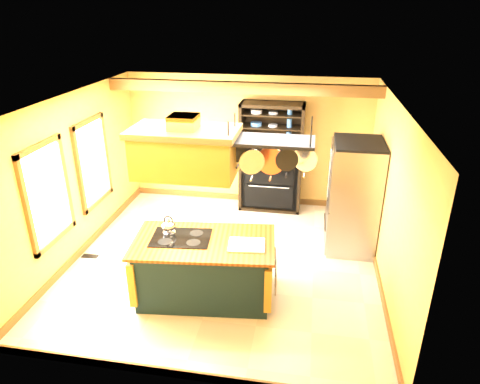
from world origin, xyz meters
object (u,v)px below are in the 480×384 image
(pot_rack, at_px, (271,149))
(refrigerator, at_px, (353,199))
(kitchen_island, at_px, (205,268))
(hutch, at_px, (271,168))
(range_hood, at_px, (185,150))

(pot_rack, bearing_deg, refrigerator, 54.85)
(kitchen_island, bearing_deg, pot_rack, -5.19)
(hutch, bearing_deg, pot_rack, -84.86)
(pot_rack, relative_size, refrigerator, 0.61)
(pot_rack, height_order, refrigerator, pot_rack)
(hutch, bearing_deg, kitchen_island, -101.04)
(range_hood, bearing_deg, refrigerator, 37.27)
(refrigerator, bearing_deg, range_hood, -142.73)
(pot_rack, height_order, hutch, pot_rack)
(kitchen_island, bearing_deg, refrigerator, 33.76)
(refrigerator, distance_m, hutch, 2.08)
(range_hood, bearing_deg, kitchen_island, 0.15)
(range_hood, distance_m, hutch, 3.56)
(range_hood, height_order, refrigerator, range_hood)
(range_hood, xyz_separation_m, pot_rack, (1.10, 0.01, 0.08))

